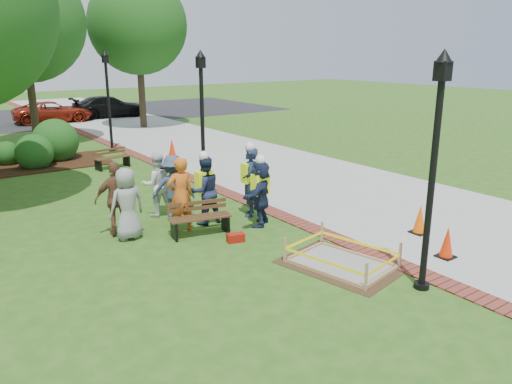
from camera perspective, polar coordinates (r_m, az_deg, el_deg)
ground at (r=10.93m, az=1.54°, el=-6.87°), size 100.00×100.00×0.00m
sidewalk at (r=21.59m, az=-3.90°, el=4.55°), size 6.00×60.00×0.02m
brick_edging at (r=20.11m, az=-11.81°, el=3.43°), size 0.50×60.00×0.03m
mulch_bed at (r=20.70m, az=-26.21°, el=2.48°), size 7.00×3.00×0.05m
parking_lot at (r=35.81m, az=-25.76°, el=7.52°), size 36.00×12.00×0.01m
wet_concrete_pad at (r=10.34m, az=9.74°, el=-7.07°), size 2.13×2.60×0.55m
bench_near at (r=11.89m, az=-6.40°, el=-3.77°), size 1.52×0.79×0.79m
bench_far at (r=19.33m, az=-16.08°, el=3.30°), size 1.39×0.66×0.72m
cone_front at (r=11.24m, az=20.99°, el=-5.47°), size 0.35×0.35×0.70m
cone_back at (r=12.49m, az=18.21°, el=-3.03°), size 0.37×0.37×0.73m
cone_far at (r=20.78m, az=-9.57°, el=4.94°), size 0.39×0.39×0.77m
toolbox at (r=11.46m, az=-2.35°, el=-5.24°), size 0.44×0.32×0.20m
lamp_near at (r=9.08m, az=19.71°, el=3.86°), size 0.28×0.28×4.26m
lamp_mid at (r=15.06m, az=-6.19°, el=9.11°), size 0.28×0.28×4.26m
lamp_far at (r=22.35m, az=-16.57°, el=10.73°), size 0.28×0.28×4.26m
tree_back at (r=25.06m, az=-25.10°, el=17.27°), size 5.30×5.30×8.13m
tree_right at (r=29.23m, az=-13.38°, el=18.07°), size 5.34×5.34×8.25m
shrub_c at (r=20.41m, az=-23.82°, el=2.54°), size 1.38×1.38×1.38m
shrub_d at (r=21.56m, az=-21.74°, el=3.41°), size 1.78×1.78×1.78m
shrub_e at (r=21.43m, az=-26.44°, el=2.80°), size 0.98×0.98×0.98m
casual_person_a at (r=11.80m, az=-14.52°, el=-1.33°), size 0.56×0.38×1.68m
casual_person_b at (r=11.95m, az=-8.63°, el=-0.39°), size 0.61×0.41×1.84m
casual_person_c at (r=13.31m, az=-11.24°, el=0.86°), size 0.60×0.44×1.70m
casual_person_d at (r=12.10m, az=-15.57°, el=-0.77°), size 0.62×0.45×1.77m
casual_person_e at (r=12.98m, az=-9.45°, el=0.49°), size 0.63×0.56×1.67m
hivis_worker_a at (r=12.32m, az=0.50°, el=0.17°), size 0.62×0.59×1.79m
hivis_worker_b at (r=13.04m, az=-0.70°, el=1.41°), size 0.65×0.69×1.97m
hivis_worker_c at (r=12.47m, az=-5.90°, el=0.44°), size 0.55×0.35×1.87m
parked_car_c at (r=33.22m, az=-22.07°, el=7.38°), size 2.14×4.37×1.39m
parked_car_d at (r=34.63m, az=-16.33°, el=8.20°), size 2.24×4.71×1.51m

